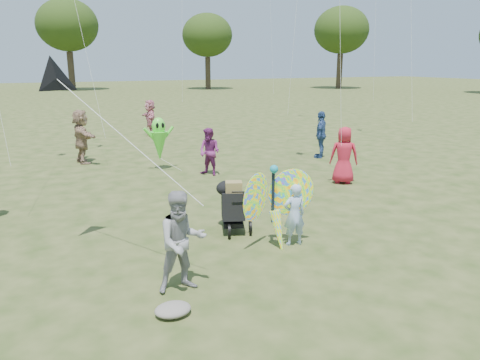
# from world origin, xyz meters

# --- Properties ---
(ground) EXTENTS (160.00, 160.00, 0.00)m
(ground) POSITION_xyz_m (0.00, 0.00, 0.00)
(ground) COLOR #51592B
(ground) RESTS_ON ground
(child_girl) EXTENTS (0.48, 0.35, 1.23)m
(child_girl) POSITION_xyz_m (0.40, 0.31, 0.61)
(child_girl) COLOR #9EB7DF
(child_girl) RESTS_ON ground
(adult_man) EXTENTS (0.80, 0.63, 1.61)m
(adult_man) POSITION_xyz_m (-2.15, -0.55, 0.80)
(adult_man) COLOR gray
(adult_man) RESTS_ON ground
(grey_bag) EXTENTS (0.53, 0.43, 0.17)m
(grey_bag) POSITION_xyz_m (-2.53, -1.22, 0.08)
(grey_bag) COLOR gray
(grey_bag) RESTS_ON ground
(crowd_a) EXTENTS (0.98, 0.90, 1.67)m
(crowd_a) POSITION_xyz_m (4.24, 3.81, 0.84)
(crowd_a) COLOR #B81D32
(crowd_a) RESTS_ON ground
(crowd_c) EXTENTS (1.00, 1.03, 1.73)m
(crowd_c) POSITION_xyz_m (5.80, 7.25, 0.86)
(crowd_c) COLOR navy
(crowd_c) RESTS_ON ground
(crowd_d) EXTENTS (0.78, 1.81, 1.89)m
(crowd_d) POSITION_xyz_m (-2.35, 9.99, 0.94)
(crowd_d) COLOR #9A775F
(crowd_d) RESTS_ON ground
(crowd_e) EXTENTS (0.87, 0.92, 1.49)m
(crowd_e) POSITION_xyz_m (1.04, 6.39, 0.75)
(crowd_e) COLOR #772768
(crowd_e) RESTS_ON ground
(crowd_j) EXTENTS (0.58, 1.62, 1.73)m
(crowd_j) POSITION_xyz_m (1.42, 15.09, 0.86)
(crowd_j) COLOR #C16E80
(crowd_j) RESTS_ON ground
(jogging_stroller) EXTENTS (0.74, 1.13, 1.09)m
(jogging_stroller) POSITION_xyz_m (-0.36, 1.56, 0.61)
(jogging_stroller) COLOR black
(jogging_stroller) RESTS_ON ground
(butterfly_kite) EXTENTS (1.74, 0.75, 1.82)m
(butterfly_kite) POSITION_xyz_m (0.01, 0.37, 0.83)
(butterfly_kite) COLOR #FF5E28
(butterfly_kite) RESTS_ON ground
(delta_kite_rig) EXTENTS (2.27, 2.62, 2.32)m
(delta_kite_rig) POSITION_xyz_m (-3.55, 1.83, 3.18)
(delta_kite_rig) COLOR black
(delta_kite_rig) RESTS_ON ground
(alien_kite) EXTENTS (1.12, 0.69, 1.74)m
(alien_kite) POSITION_xyz_m (-0.18, 7.77, 0.97)
(alien_kite) COLOR #56EB37
(alien_kite) RESTS_ON ground
(tree_line) EXTENTS (91.78, 33.60, 10.79)m
(tree_line) POSITION_xyz_m (3.67, 44.99, 6.86)
(tree_line) COLOR #3A2D21
(tree_line) RESTS_ON ground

